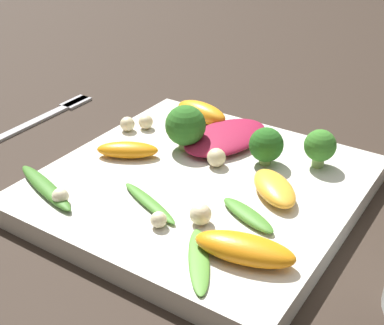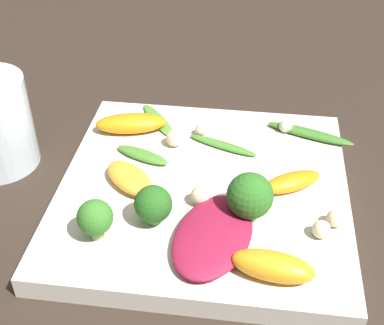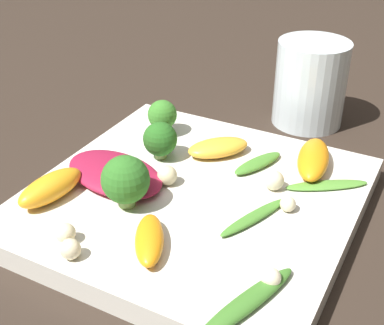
% 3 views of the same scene
% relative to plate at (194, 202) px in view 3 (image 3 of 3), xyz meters
% --- Properties ---
extents(ground_plane, '(2.40, 2.40, 0.00)m').
position_rel_plate_xyz_m(ground_plane, '(0.00, 0.00, -0.01)').
color(ground_plane, '#2D231C').
extents(plate, '(0.28, 0.28, 0.02)m').
position_rel_plate_xyz_m(plate, '(0.00, 0.00, 0.00)').
color(plate, silver).
rests_on(plate, ground_plane).
extents(drinking_glass, '(0.08, 0.08, 0.10)m').
position_rel_plate_xyz_m(drinking_glass, '(-0.03, -0.22, 0.04)').
color(drinking_glass, silver).
rests_on(drinking_glass, ground_plane).
extents(radicchio_leaf_0, '(0.12, 0.08, 0.01)m').
position_rel_plate_xyz_m(radicchio_leaf_0, '(0.07, 0.02, 0.02)').
color(radicchio_leaf_0, maroon).
rests_on(radicchio_leaf_0, plate).
extents(orange_segment_0, '(0.04, 0.07, 0.02)m').
position_rel_plate_xyz_m(orange_segment_0, '(0.11, 0.07, 0.02)').
color(orange_segment_0, orange).
rests_on(orange_segment_0, plate).
extents(orange_segment_1, '(0.06, 0.07, 0.02)m').
position_rel_plate_xyz_m(orange_segment_1, '(0.01, -0.07, 0.02)').
color(orange_segment_1, '#FCAD33').
rests_on(orange_segment_1, plate).
extents(orange_segment_2, '(0.04, 0.08, 0.02)m').
position_rel_plate_xyz_m(orange_segment_2, '(-0.08, -0.09, 0.02)').
color(orange_segment_2, orange).
rests_on(orange_segment_2, plate).
extents(orange_segment_3, '(0.05, 0.06, 0.02)m').
position_rel_plate_xyz_m(orange_segment_3, '(-0.01, 0.08, 0.02)').
color(orange_segment_3, orange).
rests_on(orange_segment_3, plate).
extents(broccoli_floret_0, '(0.03, 0.03, 0.04)m').
position_rel_plate_xyz_m(broccoli_floret_0, '(0.06, -0.04, 0.03)').
color(broccoli_floret_0, '#7A9E51').
rests_on(broccoli_floret_0, plate).
extents(broccoli_floret_1, '(0.04, 0.04, 0.05)m').
position_rel_plate_xyz_m(broccoli_floret_1, '(0.04, 0.04, 0.04)').
color(broccoli_floret_1, '#7A9E51').
rests_on(broccoli_floret_1, plate).
extents(broccoli_floret_2, '(0.03, 0.03, 0.04)m').
position_rel_plate_xyz_m(broccoli_floret_2, '(0.08, -0.08, 0.03)').
color(broccoli_floret_2, '#84AD5B').
rests_on(broccoli_floret_2, plate).
extents(arugula_sprig_0, '(0.04, 0.10, 0.01)m').
position_rel_plate_xyz_m(arugula_sprig_0, '(-0.09, 0.10, 0.01)').
color(arugula_sprig_0, '#3D7528').
rests_on(arugula_sprig_0, plate).
extents(arugula_sprig_1, '(0.04, 0.06, 0.01)m').
position_rel_plate_xyz_m(arugula_sprig_1, '(-0.03, -0.07, 0.01)').
color(arugula_sprig_1, '#47842D').
rests_on(arugula_sprig_1, plate).
extents(arugula_sprig_2, '(0.04, 0.08, 0.01)m').
position_rel_plate_xyz_m(arugula_sprig_2, '(-0.06, 0.01, 0.01)').
color(arugula_sprig_2, '#47842D').
rests_on(arugula_sprig_2, plate).
extents(arugula_sprig_3, '(0.07, 0.06, 0.00)m').
position_rel_plate_xyz_m(arugula_sprig_3, '(-0.10, -0.06, 0.01)').
color(arugula_sprig_3, '#518E33').
rests_on(arugula_sprig_3, plate).
extents(macadamia_nut_0, '(0.01, 0.01, 0.01)m').
position_rel_plate_xyz_m(macadamia_nut_0, '(-0.10, 0.08, 0.02)').
color(macadamia_nut_0, beige).
rests_on(macadamia_nut_0, plate).
extents(macadamia_nut_1, '(0.01, 0.01, 0.01)m').
position_rel_plate_xyz_m(macadamia_nut_1, '(-0.08, -0.01, 0.02)').
color(macadamia_nut_1, beige).
rests_on(macadamia_nut_1, plate).
extents(macadamia_nut_2, '(0.02, 0.02, 0.02)m').
position_rel_plate_xyz_m(macadamia_nut_2, '(0.06, 0.11, 0.02)').
color(macadamia_nut_2, beige).
rests_on(macadamia_nut_2, plate).
extents(macadamia_nut_3, '(0.02, 0.02, 0.02)m').
position_rel_plate_xyz_m(macadamia_nut_3, '(-0.06, -0.04, 0.02)').
color(macadamia_nut_3, beige).
rests_on(macadamia_nut_3, plate).
extents(macadamia_nut_4, '(0.02, 0.02, 0.02)m').
position_rel_plate_xyz_m(macadamia_nut_4, '(0.04, 0.12, 0.02)').
color(macadamia_nut_4, beige).
rests_on(macadamia_nut_4, plate).
extents(macadamia_nut_5, '(0.02, 0.02, 0.02)m').
position_rel_plate_xyz_m(macadamia_nut_5, '(0.03, -0.00, 0.02)').
color(macadamia_nut_5, beige).
rests_on(macadamia_nut_5, plate).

